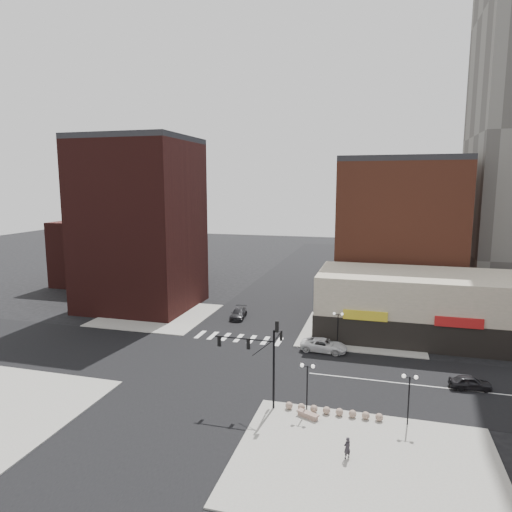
% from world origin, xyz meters
% --- Properties ---
extents(ground, '(240.00, 240.00, 0.00)m').
position_xyz_m(ground, '(0.00, 0.00, 0.00)').
color(ground, black).
rests_on(ground, ground).
extents(road_ew, '(200.00, 14.00, 0.02)m').
position_xyz_m(road_ew, '(0.00, 0.00, 0.01)').
color(road_ew, black).
rests_on(road_ew, ground).
extents(road_ns, '(14.00, 200.00, 0.02)m').
position_xyz_m(road_ns, '(0.00, 0.00, 0.01)').
color(road_ns, black).
rests_on(road_ns, ground).
extents(sidewalk_nw, '(15.00, 15.00, 0.12)m').
position_xyz_m(sidewalk_nw, '(-14.50, 14.50, 0.06)').
color(sidewalk_nw, gray).
rests_on(sidewalk_nw, ground).
extents(sidewalk_ne, '(15.00, 15.00, 0.12)m').
position_xyz_m(sidewalk_ne, '(14.50, 14.50, 0.06)').
color(sidewalk_ne, gray).
rests_on(sidewalk_ne, ground).
extents(sidewalk_se, '(18.00, 14.00, 0.12)m').
position_xyz_m(sidewalk_se, '(16.00, -14.00, 0.06)').
color(sidewalk_se, gray).
rests_on(sidewalk_se, ground).
extents(building_nw, '(16.00, 15.00, 25.00)m').
position_xyz_m(building_nw, '(-19.00, 18.50, 12.50)').
color(building_nw, '#371311').
rests_on(building_nw, ground).
extents(building_nw_low, '(20.00, 18.00, 12.00)m').
position_xyz_m(building_nw_low, '(-32.00, 34.00, 6.00)').
color(building_nw_low, '#371311').
rests_on(building_nw_low, ground).
extents(building_ne_midrise, '(18.00, 15.00, 22.00)m').
position_xyz_m(building_ne_midrise, '(19.00, 29.50, 11.00)').
color(building_ne_midrise, brown).
rests_on(building_ne_midrise, ground).
extents(building_ne_row, '(24.20, 12.20, 8.00)m').
position_xyz_m(building_ne_row, '(21.00, 15.00, 3.30)').
color(building_ne_row, beige).
rests_on(building_ne_row, ground).
extents(traffic_signal, '(5.59, 3.09, 7.77)m').
position_xyz_m(traffic_signal, '(7.24, -7.83, 4.96)').
color(traffic_signal, black).
rests_on(traffic_signal, ground).
extents(street_lamp_se_a, '(1.22, 0.32, 4.16)m').
position_xyz_m(street_lamp_se_a, '(11.00, -8.00, 3.29)').
color(street_lamp_se_a, black).
rests_on(street_lamp_se_a, sidewalk_se).
extents(street_lamp_se_b, '(1.22, 0.32, 4.16)m').
position_xyz_m(street_lamp_se_b, '(19.00, -8.00, 3.29)').
color(street_lamp_se_b, black).
rests_on(street_lamp_se_b, sidewalk_se).
extents(street_lamp_ne, '(1.22, 0.32, 4.16)m').
position_xyz_m(street_lamp_ne, '(12.00, 8.00, 3.29)').
color(street_lamp_ne, black).
rests_on(street_lamp_ne, sidewalk_ne).
extents(bollard_row, '(7.97, 0.62, 0.62)m').
position_xyz_m(bollard_row, '(13.17, -8.00, 0.43)').
color(bollard_row, gray).
rests_on(bollard_row, sidewalk_se).
extents(white_suv, '(5.40, 2.79, 1.46)m').
position_xyz_m(white_suv, '(10.62, 6.50, 0.73)').
color(white_suv, silver).
rests_on(white_suv, ground).
extents(dark_sedan_east, '(3.90, 1.98, 1.27)m').
position_xyz_m(dark_sedan_east, '(24.95, 0.46, 0.64)').
color(dark_sedan_east, black).
rests_on(dark_sedan_east, ground).
extents(dark_sedan_north, '(2.44, 4.90, 1.37)m').
position_xyz_m(dark_sedan_north, '(-2.71, 16.36, 0.68)').
color(dark_sedan_north, black).
rests_on(dark_sedan_north, ground).
extents(pedestrian, '(0.66, 0.66, 1.55)m').
position_xyz_m(pedestrian, '(14.74, -13.80, 0.90)').
color(pedestrian, '#29262B').
rests_on(pedestrian, sidewalk_se).
extents(stone_bench, '(1.93, 1.29, 0.43)m').
position_xyz_m(stone_bench, '(11.26, -9.00, 0.35)').
color(stone_bench, gray).
rests_on(stone_bench, sidewalk_se).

